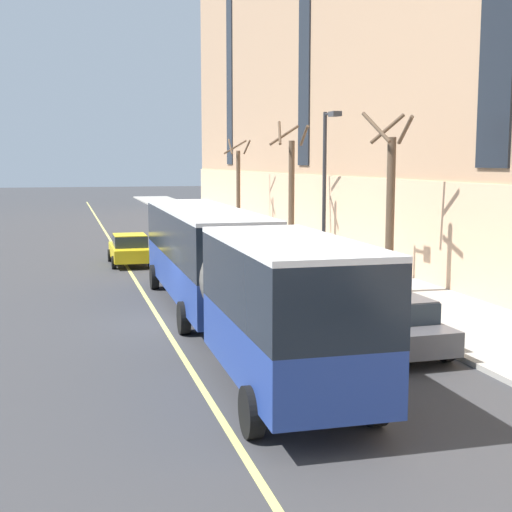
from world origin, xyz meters
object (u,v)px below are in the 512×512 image
(city_bus, at_px, (224,265))
(parked_car_darkgray_0, at_px, (220,239))
(street_tree_mid_block, at_px, (390,203))
(parked_car_darkgray_4, at_px, (309,283))
(street_tree_far_uptown, at_px, (291,188))
(street_lamp, at_px, (326,179))
(street_tree_far_downtown, at_px, (238,185))
(taxi_cab, at_px, (130,249))
(parked_car_darkgray_3, at_px, (199,228))
(parked_car_darkgray_1, at_px, (393,324))

(city_bus, bearing_deg, parked_car_darkgray_0, 78.07)
(street_tree_mid_block, bearing_deg, parked_car_darkgray_4, -168.87)
(parked_car_darkgray_0, height_order, parked_car_darkgray_4, same)
(street_tree_far_uptown, distance_m, street_lamp, 9.80)
(city_bus, xyz_separation_m, parked_car_darkgray_4, (3.96, 3.40, -1.29))
(street_tree_mid_block, bearing_deg, street_tree_far_downtown, 89.96)
(parked_car_darkgray_4, distance_m, taxi_cab, 13.11)
(city_bus, relative_size, parked_car_darkgray_3, 4.37)
(parked_car_darkgray_3, xyz_separation_m, parked_car_darkgray_4, (-0.13, -22.60, -0.00))
(city_bus, relative_size, street_tree_mid_block, 2.86)
(street_tree_far_downtown, bearing_deg, taxi_cab, -123.78)
(street_tree_mid_block, height_order, street_lamp, street_lamp)
(taxi_cab, bearing_deg, parked_car_darkgray_1, -73.94)
(parked_car_darkgray_1, distance_m, street_tree_far_uptown, 20.47)
(city_bus, relative_size, parked_car_darkgray_4, 4.27)
(parked_car_darkgray_3, relative_size, street_lamp, 0.64)
(taxi_cab, height_order, street_tree_mid_block, street_tree_mid_block)
(parked_car_darkgray_1, height_order, street_tree_far_uptown, street_tree_far_uptown)
(parked_car_darkgray_0, xyz_separation_m, taxi_cab, (-5.41, -3.29, 0.00))
(taxi_cab, bearing_deg, street_tree_far_uptown, 6.92)
(street_tree_far_uptown, height_order, street_lamp, street_tree_far_uptown)
(city_bus, relative_size, parked_car_darkgray_0, 4.33)
(taxi_cab, bearing_deg, parked_car_darkgray_0, 31.30)
(street_tree_far_downtown, bearing_deg, street_tree_mid_block, -90.04)
(street_lamp, bearing_deg, taxi_cab, 130.58)
(taxi_cab, distance_m, street_lamp, 11.86)
(parked_car_darkgray_0, height_order, street_tree_far_downtown, street_tree_far_downtown)
(parked_car_darkgray_0, bearing_deg, parked_car_darkgray_4, -89.91)
(street_tree_far_downtown, height_order, street_lamp, street_lamp)
(parked_car_darkgray_0, height_order, street_lamp, street_lamp)
(parked_car_darkgray_4, xyz_separation_m, street_lamp, (1.90, 3.37, 3.68))
(parked_car_darkgray_0, bearing_deg, street_tree_mid_block, -76.42)
(city_bus, distance_m, parked_car_darkgray_4, 5.38)
(street_tree_far_downtown, relative_size, street_lamp, 0.94)
(parked_car_darkgray_0, relative_size, street_tree_mid_block, 0.66)
(parked_car_darkgray_4, relative_size, street_lamp, 0.66)
(city_bus, xyz_separation_m, street_tree_mid_block, (7.45, 4.09, 1.54))
(parked_car_darkgray_4, bearing_deg, parked_car_darkgray_3, 89.68)
(parked_car_darkgray_3, distance_m, street_lamp, 19.66)
(city_bus, bearing_deg, parked_car_darkgray_3, 81.07)
(street_tree_far_downtown, bearing_deg, street_tree_far_uptown, -90.06)
(street_lamp, bearing_deg, city_bus, -130.86)
(parked_car_darkgray_3, height_order, street_tree_far_downtown, street_tree_far_downtown)
(city_bus, height_order, parked_car_darkgray_4, city_bus)
(city_bus, height_order, parked_car_darkgray_3, city_bus)
(street_tree_far_uptown, bearing_deg, parked_car_darkgray_4, -105.02)
(street_lamp, bearing_deg, parked_car_darkgray_0, 99.20)
(parked_car_darkgray_0, bearing_deg, taxi_cab, -148.70)
(parked_car_darkgray_3, relative_size, street_tree_far_uptown, 0.62)
(parked_car_darkgray_4, bearing_deg, parked_car_darkgray_1, -90.05)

